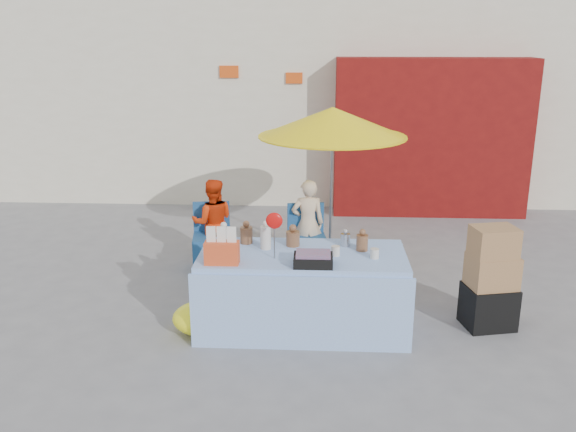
# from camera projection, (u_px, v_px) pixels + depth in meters

# --- Properties ---
(ground) EXTENTS (80.00, 80.00, 0.00)m
(ground) POSITION_uv_depth(u_px,v_px,m) (286.00, 320.00, 6.61)
(ground) COLOR slate
(ground) RESTS_ON ground
(backdrop) EXTENTS (14.00, 8.00, 7.80)m
(backdrop) POSITION_uv_depth(u_px,v_px,m) (329.00, 26.00, 12.86)
(backdrop) COLOR silver
(backdrop) RESTS_ON ground
(market_table) EXTENTS (2.16, 1.01, 1.31)m
(market_table) POSITION_uv_depth(u_px,v_px,m) (302.00, 290.00, 6.34)
(market_table) COLOR #9AC8F6
(market_table) RESTS_ON ground
(chair_left) EXTENTS (0.54, 0.53, 0.85)m
(chair_left) POSITION_uv_depth(u_px,v_px,m) (212.00, 249.00, 8.00)
(chair_left) COLOR #1D4C85
(chair_left) RESTS_ON ground
(chair_right) EXTENTS (0.54, 0.53, 0.85)m
(chair_right) POSITION_uv_depth(u_px,v_px,m) (307.00, 251.00, 7.94)
(chair_right) COLOR #1D4C85
(chair_right) RESTS_ON ground
(vendor_orange) EXTENTS (0.63, 0.52, 1.17)m
(vendor_orange) POSITION_uv_depth(u_px,v_px,m) (213.00, 222.00, 8.04)
(vendor_orange) COLOR red
(vendor_orange) RESTS_ON ground
(vendor_beige) EXTENTS (0.47, 0.34, 1.18)m
(vendor_beige) POSITION_uv_depth(u_px,v_px,m) (308.00, 224.00, 7.97)
(vendor_beige) COLOR beige
(vendor_beige) RESTS_ON ground
(umbrella) EXTENTS (1.90, 1.90, 2.09)m
(umbrella) POSITION_uv_depth(u_px,v_px,m) (333.00, 123.00, 7.72)
(umbrella) COLOR gray
(umbrella) RESTS_ON ground
(box_stack) EXTENTS (0.57, 0.50, 1.11)m
(box_stack) POSITION_uv_depth(u_px,v_px,m) (491.00, 281.00, 6.33)
(box_stack) COLOR black
(box_stack) RESTS_ON ground
(tarp_bundle) EXTENTS (0.85, 0.75, 0.33)m
(tarp_bundle) POSITION_uv_depth(u_px,v_px,m) (208.00, 318.00, 6.29)
(tarp_bundle) COLOR #FFFE1A
(tarp_bundle) RESTS_ON ground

